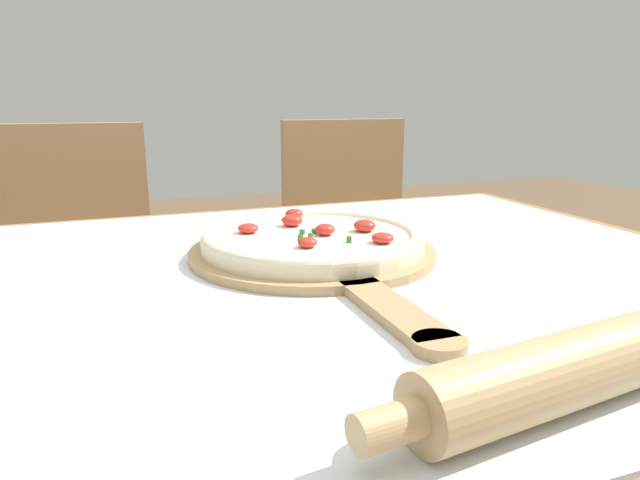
# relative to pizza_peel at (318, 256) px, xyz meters

# --- Properties ---
(dining_table) EXTENTS (1.13, 0.96, 0.74)m
(dining_table) POSITION_rel_pizza_peel_xyz_m (0.01, -0.06, -0.12)
(dining_table) COLOR olive
(dining_table) RESTS_ON ground_plane
(towel_cloth) EXTENTS (1.05, 0.88, 0.00)m
(towel_cloth) POSITION_rel_pizza_peel_xyz_m (0.01, -0.06, -0.01)
(towel_cloth) COLOR silver
(towel_cloth) RESTS_ON dining_table
(pizza_peel) EXTENTS (0.34, 0.53, 0.01)m
(pizza_peel) POSITION_rel_pizza_peel_xyz_m (0.00, 0.00, 0.00)
(pizza_peel) COLOR tan
(pizza_peel) RESTS_ON towel_cloth
(pizza) EXTENTS (0.31, 0.31, 0.04)m
(pizza) POSITION_rel_pizza_peel_xyz_m (0.00, 0.02, 0.02)
(pizza) COLOR beige
(pizza) RESTS_ON pizza_peel
(rolling_pin) EXTENTS (0.45, 0.10, 0.06)m
(rolling_pin) POSITION_rel_pizza_peel_xyz_m (0.09, -0.41, 0.02)
(rolling_pin) COLOR tan
(rolling_pin) RESTS_ON towel_cloth
(chair_left) EXTENTS (0.41, 0.41, 0.90)m
(chair_left) POSITION_rel_pizza_peel_xyz_m (-0.36, 0.79, -0.23)
(chair_left) COLOR tan
(chair_left) RESTS_ON ground_plane
(chair_right) EXTENTS (0.41, 0.41, 0.90)m
(chair_right) POSITION_rel_pizza_peel_xyz_m (0.40, 0.79, -0.23)
(chair_right) COLOR tan
(chair_right) RESTS_ON ground_plane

